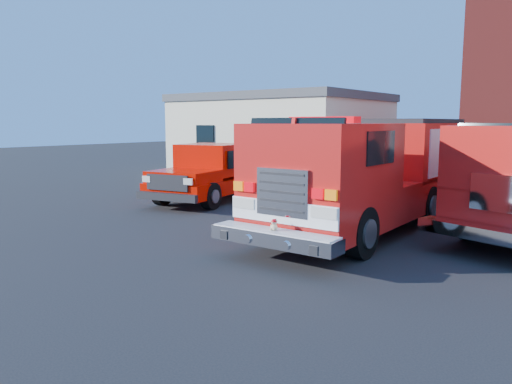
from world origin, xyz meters
The scene contains 4 objects.
ground centered at (0.00, 0.00, 0.00)m, with size 100.00×100.00×0.00m, color black.
side_building centered at (-9.00, 13.00, 2.20)m, with size 10.20×8.20×4.35m.
fire_engine centered at (1.11, 2.70, 1.54)m, with size 2.82×9.66×2.97m.
pickup_truck centered at (-5.62, 3.79, 0.98)m, with size 3.39×6.61×2.06m.
Camera 1 is at (6.67, -9.99, 2.85)m, focal length 35.00 mm.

